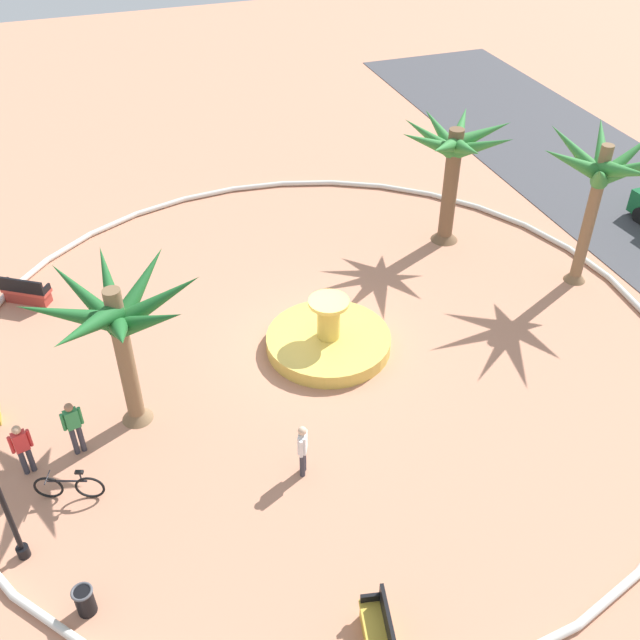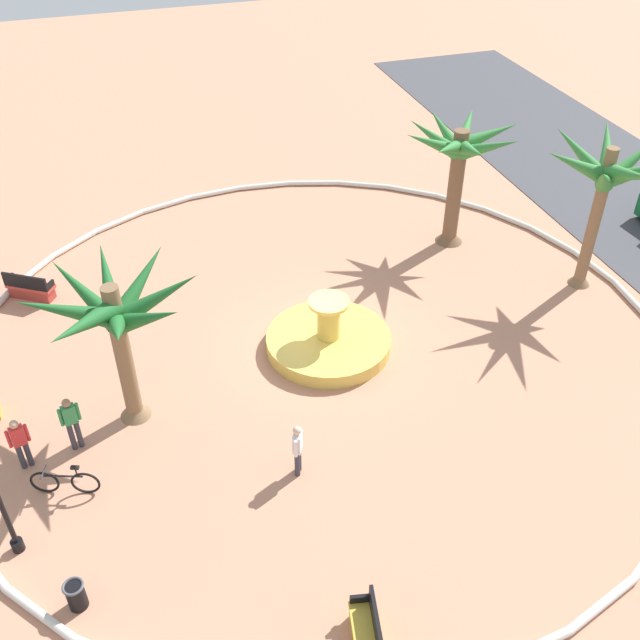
{
  "view_description": "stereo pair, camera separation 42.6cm",
  "coord_description": "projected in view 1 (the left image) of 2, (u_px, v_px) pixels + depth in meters",
  "views": [
    {
      "loc": [
        16.41,
        -5.62,
        14.27
      ],
      "look_at": [
        0.07,
        0.09,
        1.0
      ],
      "focal_mm": 41.05,
      "sensor_mm": 36.0,
      "label": 1
    },
    {
      "loc": [
        16.54,
        -5.21,
        14.27
      ],
      "look_at": [
        0.07,
        0.09,
        1.0
      ],
      "focal_mm": 41.05,
      "sensor_mm": 36.0,
      "label": 2
    }
  ],
  "objects": [
    {
      "name": "palm_tree_mid_plaza",
      "position": [
        453.0,
        155.0,
        25.34
      ],
      "size": [
        4.17,
        4.17,
        4.62
      ],
      "color": "brown",
      "rests_on": "ground"
    },
    {
      "name": "ground_plane",
      "position": [
        316.0,
        345.0,
        22.45
      ],
      "size": [
        80.0,
        80.0,
        0.0
      ],
      "primitive_type": "plane",
      "color": "tan"
    },
    {
      "name": "palm_tree_by_curb",
      "position": [
        117.0,
        320.0,
        17.89
      ],
      "size": [
        4.48,
        4.52,
        4.54
      ],
      "color": "brown",
      "rests_on": "ground"
    },
    {
      "name": "palm_tree_near_fountain",
      "position": [
        602.0,
        174.0,
        22.8
      ],
      "size": [
        4.37,
        4.35,
        5.23
      ],
      "color": "brown",
      "rests_on": "ground"
    },
    {
      "name": "person_cyclist_photo",
      "position": [
        22.0,
        447.0,
        17.93
      ],
      "size": [
        0.27,
        0.52,
        1.6
      ],
      "color": "#33333D",
      "rests_on": "ground"
    },
    {
      "name": "trash_bin",
      "position": [
        85.0,
        600.0,
        15.21
      ],
      "size": [
        0.46,
        0.46,
        0.73
      ],
      "color": "black",
      "rests_on": "ground"
    },
    {
      "name": "bicycle_by_lamppost",
      "position": [
        69.0,
        487.0,
        17.58
      ],
      "size": [
        0.67,
        1.64,
        0.94
      ],
      "color": "black",
      "rests_on": "ground"
    },
    {
      "name": "bench_west",
      "position": [
        379.0,
        639.0,
        14.58
      ],
      "size": [
        1.67,
        0.82,
        1.0
      ],
      "color": "gold",
      "rests_on": "ground"
    },
    {
      "name": "plaza_curb",
      "position": [
        316.0,
        343.0,
        22.39
      ],
      "size": [
        21.61,
        21.61,
        0.2
      ],
      "primitive_type": "torus",
      "color": "silver",
      "rests_on": "ground"
    },
    {
      "name": "fountain",
      "position": [
        328.0,
        340.0,
        22.19
      ],
      "size": [
        3.78,
        3.78,
        1.77
      ],
      "color": "gold",
      "rests_on": "ground"
    },
    {
      "name": "person_cyclist_helmet",
      "position": [
        74.0,
        425.0,
        18.42
      ],
      "size": [
        0.28,
        0.52,
        1.69
      ],
      "color": "#33333D",
      "rests_on": "ground"
    },
    {
      "name": "person_pedestrian_stroll",
      "position": [
        303.0,
        448.0,
        17.9
      ],
      "size": [
        0.48,
        0.33,
        1.6
      ],
      "color": "#33333D",
      "rests_on": "ground"
    },
    {
      "name": "bench_north",
      "position": [
        27.0,
        293.0,
        24.04
      ],
      "size": [
        1.29,
        1.62,
        1.0
      ],
      "color": "#B73D33",
      "rests_on": "ground"
    }
  ]
}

